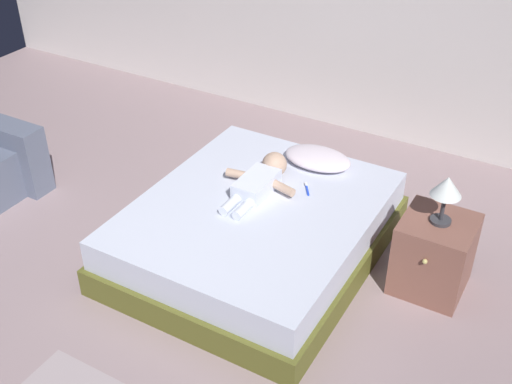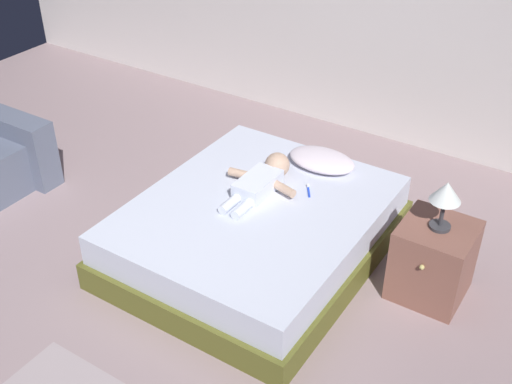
{
  "view_description": "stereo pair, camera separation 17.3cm",
  "coord_description": "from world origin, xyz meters",
  "views": [
    {
      "loc": [
        1.87,
        -1.91,
        2.7
      ],
      "look_at": [
        0.21,
        0.97,
        0.49
      ],
      "focal_mm": 44.87,
      "sensor_mm": 36.0,
      "label": 1
    },
    {
      "loc": [
        2.02,
        -1.82,
        2.7
      ],
      "look_at": [
        0.21,
        0.97,
        0.49
      ],
      "focal_mm": 44.87,
      "sensor_mm": 36.0,
      "label": 2
    }
  ],
  "objects": [
    {
      "name": "pillow",
      "position": [
        0.34,
        1.62,
        0.45
      ],
      "size": [
        0.48,
        0.31,
        0.1
      ],
      "color": "silver",
      "rests_on": "bed"
    },
    {
      "name": "ground_plane",
      "position": [
        0.0,
        0.0,
        0.0
      ],
      "size": [
        8.0,
        8.0,
        0.0
      ],
      "primitive_type": "plane",
      "color": "gray"
    },
    {
      "name": "nightstand",
      "position": [
        1.3,
        1.24,
        0.25
      ],
      "size": [
        0.42,
        0.45,
        0.49
      ],
      "color": "brown",
      "rests_on": "ground_plane"
    },
    {
      "name": "bed",
      "position": [
        0.21,
        0.97,
        0.19
      ],
      "size": [
        1.47,
        1.76,
        0.39
      ],
      "color": "brown",
      "rests_on": "ground_plane"
    },
    {
      "name": "toothbrush",
      "position": [
        0.42,
        1.29,
        0.4
      ],
      "size": [
        0.08,
        0.12,
        0.02
      ],
      "color": "blue",
      "rests_on": "bed"
    },
    {
      "name": "lamp",
      "position": [
        1.3,
        1.24,
        0.72
      ],
      "size": [
        0.18,
        0.18,
        0.31
      ],
      "color": "#333338",
      "rests_on": "nightstand"
    },
    {
      "name": "baby",
      "position": [
        0.14,
        1.16,
        0.46
      ],
      "size": [
        0.51,
        0.66,
        0.17
      ],
      "color": "silver",
      "rests_on": "bed"
    }
  ]
}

